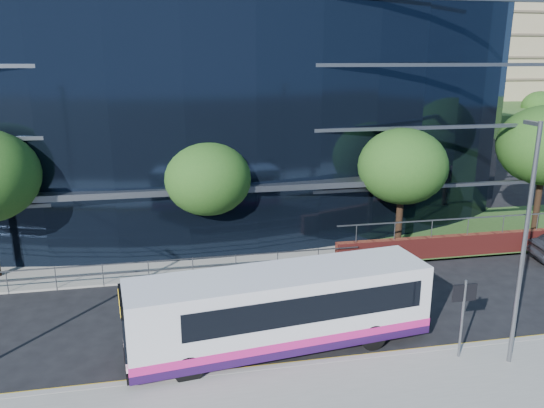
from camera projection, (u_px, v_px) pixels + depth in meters
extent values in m
plane|color=black|center=(318.00, 349.00, 18.73)|extent=(200.00, 200.00, 0.00)
cube|color=gray|center=(326.00, 363.00, 17.76)|extent=(80.00, 0.25, 0.16)
cube|color=gold|center=(324.00, 361.00, 17.97)|extent=(80.00, 0.08, 0.01)
cube|color=gold|center=(323.00, 359.00, 18.11)|extent=(80.00, 0.08, 0.01)
cube|color=gray|center=(151.00, 252.00, 28.01)|extent=(50.00, 8.00, 0.10)
cube|color=black|center=(177.00, 85.00, 38.55)|extent=(38.00, 16.00, 16.00)
cube|color=#595E66|center=(188.00, 190.00, 25.99)|extent=(22.00, 1.20, 0.30)
cube|color=slate|center=(102.00, 265.00, 23.59)|extent=(24.00, 0.05, 0.05)
cube|color=slate|center=(103.00, 274.00, 23.71)|extent=(24.00, 0.05, 0.05)
cylinder|color=slate|center=(103.00, 275.00, 23.72)|extent=(0.04, 0.04, 1.10)
cube|color=#2D511E|center=(425.00, 114.00, 77.10)|extent=(60.00, 42.00, 4.00)
cube|color=tan|center=(426.00, 6.00, 74.99)|extent=(50.00, 12.00, 26.00)
cylinder|color=slate|center=(462.00, 319.00, 17.64)|extent=(0.08, 0.08, 2.80)
cube|color=black|center=(465.00, 293.00, 17.41)|extent=(0.85, 0.06, 0.60)
cylinder|color=black|center=(210.00, 232.00, 26.78)|extent=(0.36, 0.36, 2.86)
ellipsoid|color=#134414|center=(208.00, 178.00, 26.03)|extent=(4.29, 4.29, 3.65)
cylinder|color=black|center=(399.00, 222.00, 28.13)|extent=(0.36, 0.36, 3.08)
ellipsoid|color=#134414|center=(403.00, 166.00, 27.33)|extent=(4.62, 4.62, 3.93)
cylinder|color=black|center=(537.00, 204.00, 30.69)|extent=(0.36, 0.36, 3.52)
cylinder|color=black|center=(424.00, 134.00, 60.60)|extent=(0.36, 0.36, 3.08)
ellipsoid|color=#134414|center=(426.00, 107.00, 59.80)|extent=(4.62, 4.62, 3.93)
cylinder|color=black|center=(537.00, 129.00, 65.50)|extent=(0.36, 0.36, 2.86)
ellipsoid|color=#134414|center=(540.00, 106.00, 64.75)|extent=(4.29, 4.29, 3.65)
cylinder|color=slate|center=(524.00, 249.00, 16.66)|extent=(0.14, 0.14, 8.00)
cube|color=slate|center=(533.00, 123.00, 15.95)|extent=(0.15, 0.70, 0.12)
cube|color=silver|center=(281.00, 307.00, 18.41)|extent=(10.73, 3.64, 2.53)
cube|color=#270F40|center=(281.00, 336.00, 18.71)|extent=(10.75, 3.69, 0.29)
cube|color=#D01E79|center=(281.00, 328.00, 18.63)|extent=(10.75, 3.69, 0.29)
cube|color=black|center=(296.00, 295.00, 18.48)|extent=(8.64, 3.43, 0.96)
cube|color=black|center=(123.00, 327.00, 16.80)|extent=(0.33, 2.05, 1.48)
cube|color=black|center=(121.00, 301.00, 16.56)|extent=(0.33, 1.96, 0.38)
cube|color=yellow|center=(119.00, 298.00, 16.77)|extent=(0.17, 1.05, 0.21)
cube|color=black|center=(126.00, 362.00, 17.15)|extent=(0.37, 2.29, 0.23)
cylinder|color=black|center=(189.00, 369.00, 16.70)|extent=(0.98, 0.40, 0.96)
cylinder|color=black|center=(373.00, 337.00, 18.63)|extent=(0.98, 0.40, 0.96)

